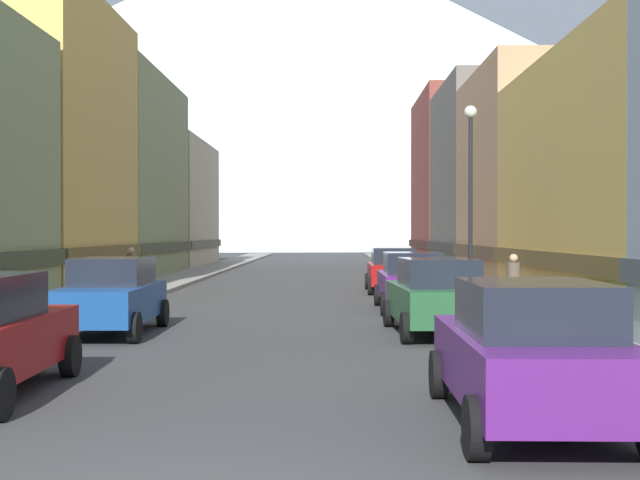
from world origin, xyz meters
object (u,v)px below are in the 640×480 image
(car_right_2, at_px, (411,281))
(car_left_1, at_px, (111,296))
(pedestrian_0, at_px, (514,287))
(streetlamp_right, at_px, (470,176))
(potted_plant_1, at_px, (584,308))
(potted_plant_2, at_px, (602,317))
(car_right_1, at_px, (437,296))
(car_right_3, at_px, (392,270))
(car_right_0, at_px, (531,353))
(trash_bin_right, at_px, (610,329))
(pedestrian_1, at_px, (131,271))

(car_right_2, bearing_deg, car_left_1, -141.73)
(pedestrian_0, distance_m, streetlamp_right, 3.56)
(potted_plant_1, relative_size, streetlamp_right, 0.17)
(potted_plant_2, bearing_deg, car_left_1, 169.35)
(car_right_1, relative_size, potted_plant_2, 4.92)
(car_right_1, xyz_separation_m, potted_plant_1, (3.20, -0.70, -0.21))
(potted_plant_2, bearing_deg, car_right_3, 101.37)
(car_right_0, height_order, potted_plant_1, car_right_0)
(potted_plant_1, height_order, pedestrian_0, pedestrian_0)
(potted_plant_2, bearing_deg, pedestrian_0, 98.50)
(car_left_1, bearing_deg, trash_bin_right, -23.93)
(car_left_1, height_order, car_right_1, same)
(potted_plant_2, xyz_separation_m, pedestrian_1, (-13.25, 14.32, 0.30))
(car_left_1, distance_m, pedestrian_0, 10.49)
(pedestrian_1, bearing_deg, pedestrian_0, -36.67)
(car_right_1, bearing_deg, car_left_1, 179.36)
(car_right_1, height_order, pedestrian_0, pedestrian_0)
(car_right_2, height_order, potted_plant_1, car_right_2)
(car_right_3, height_order, pedestrian_1, pedestrian_1)
(pedestrian_0, bearing_deg, trash_bin_right, -89.24)
(potted_plant_2, height_order, pedestrian_1, pedestrian_1)
(car_right_3, bearing_deg, car_left_1, -118.71)
(trash_bin_right, xyz_separation_m, pedestrian_0, (-0.10, 7.49, 0.27))
(car_right_0, relative_size, car_right_3, 1.00)
(car_right_0, height_order, car_right_3, same)
(car_right_3, bearing_deg, pedestrian_0, -77.32)
(car_right_0, xyz_separation_m, car_right_1, (0.00, 9.19, 0.00))
(trash_bin_right, bearing_deg, pedestrian_1, 126.87)
(potted_plant_1, bearing_deg, car_left_1, 175.82)
(car_right_0, distance_m, streetlamp_right, 14.23)
(car_right_3, height_order, potted_plant_1, car_right_3)
(car_right_2, xyz_separation_m, streetlamp_right, (1.55, -1.47, 3.09))
(potted_plant_1, distance_m, pedestrian_0, 3.86)
(car_right_1, distance_m, streetlamp_right, 5.76)
(car_right_0, bearing_deg, car_right_2, 90.00)
(trash_bin_right, height_order, potted_plant_2, trash_bin_right)
(car_right_3, height_order, trash_bin_right, car_right_3)
(potted_plant_1, xyz_separation_m, pedestrian_1, (-13.25, 13.08, 0.23))
(car_left_1, xyz_separation_m, car_right_0, (7.60, -9.28, 0.00))
(car_right_2, xyz_separation_m, potted_plant_1, (3.20, -6.78, -0.21))
(car_left_1, bearing_deg, potted_plant_1, -4.18)
(car_right_2, distance_m, pedestrian_0, 3.88)
(car_right_3, bearing_deg, potted_plant_2, -78.63)
(potted_plant_1, height_order, potted_plant_2, potted_plant_1)
(car_right_3, relative_size, potted_plant_1, 4.52)
(pedestrian_0, bearing_deg, car_right_1, -128.54)
(trash_bin_right, relative_size, pedestrian_0, 0.59)
(potted_plant_1, bearing_deg, car_right_3, 102.31)
(pedestrian_0, xyz_separation_m, streetlamp_right, (-0.90, 1.54, 3.07))
(car_left_1, xyz_separation_m, pedestrian_1, (-2.45, 12.29, 0.02))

